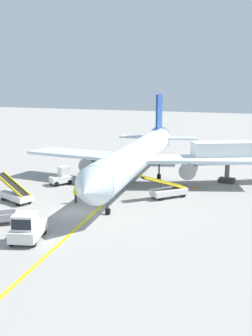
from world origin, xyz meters
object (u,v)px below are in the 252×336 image
object	(u,v)px
ground_crew_marshaller	(76,194)
safety_cone_nose_right	(66,179)
pushback_tug	(27,228)
airliner	(138,155)
belt_loader_aft_hold	(168,190)
safety_cone_nose_left	(194,187)
belt_loader_forward_hold	(15,194)
baggage_tug_near_wing	(62,177)

from	to	relation	value
ground_crew_marshaller	safety_cone_nose_right	world-z (taller)	ground_crew_marshaller
pushback_tug	airliner	bearing A→B (deg)	89.75
belt_loader_aft_hold	safety_cone_nose_right	size ratio (longest dim) A/B	10.72
airliner	belt_loader_aft_hold	xyz separation A→B (m)	(5.21, -4.31, -2.64)
safety_cone_nose_left	safety_cone_nose_right	distance (m)	15.25
airliner	belt_loader_forward_hold	bearing A→B (deg)	-122.73
ground_crew_marshaller	pushback_tug	bearing A→B (deg)	-77.80
belt_loader_aft_hold	ground_crew_marshaller	bearing A→B (deg)	-142.37
baggage_tug_near_wing	safety_cone_nose_left	xyz separation A→B (m)	(14.47, 4.46, -0.71)
safety_cone_nose_left	belt_loader_aft_hold	bearing A→B (deg)	-109.07
belt_loader_aft_hold	safety_cone_nose_left	world-z (taller)	belt_loader_aft_hold
pushback_tug	belt_loader_aft_hold	size ratio (longest dim) A/B	0.86
belt_loader_forward_hold	pushback_tug	bearing A→B (deg)	-44.74
airliner	pushback_tug	distance (m)	20.00
belt_loader_aft_hold	safety_cone_nose_left	xyz separation A→B (m)	(1.52, 4.41, -0.56)
baggage_tug_near_wing	safety_cone_nose_left	bearing A→B (deg)	17.13
safety_cone_nose_right	ground_crew_marshaller	bearing A→B (deg)	-50.48
belt_loader_forward_hold	ground_crew_marshaller	distance (m)	6.01
baggage_tug_near_wing	safety_cone_nose_right	world-z (taller)	baggage_tug_near_wing
belt_loader_forward_hold	safety_cone_nose_right	distance (m)	9.51
airliner	baggage_tug_near_wing	size ratio (longest dim) A/B	12.88
baggage_tug_near_wing	safety_cone_nose_right	bearing A→B (deg)	107.41
belt_loader_aft_hold	ground_crew_marshaller	size ratio (longest dim) A/B	2.78
ground_crew_marshaller	safety_cone_nose_left	world-z (taller)	ground_crew_marshaller
safety_cone_nose_right	belt_loader_aft_hold	bearing A→B (deg)	-6.83
belt_loader_forward_hold	airliner	bearing A→B (deg)	57.27
ground_crew_marshaller	safety_cone_nose_left	bearing A→B (deg)	48.55
pushback_tug	belt_loader_aft_hold	xyz separation A→B (m)	(5.29, 15.54, -0.22)
belt_loader_forward_hold	belt_loader_aft_hold	bearing A→B (deg)	31.11
baggage_tug_near_wing	belt_loader_forward_hold	distance (m)	7.82
pushback_tug	belt_loader_aft_hold	distance (m)	16.42
belt_loader_aft_hold	belt_loader_forward_hold	bearing A→B (deg)	-148.89
safety_cone_nose_left	pushback_tug	bearing A→B (deg)	-108.87
ground_crew_marshaller	belt_loader_forward_hold	bearing A→B (deg)	-159.07
baggage_tug_near_wing	belt_loader_aft_hold	xyz separation A→B (m)	(12.94, 0.05, -0.15)
airliner	safety_cone_nose_left	xyz separation A→B (m)	(6.73, 0.09, -3.20)
pushback_tug	baggage_tug_near_wing	xyz separation A→B (m)	(-7.65, 15.48, -0.07)
belt_loader_forward_hold	ground_crew_marshaller	size ratio (longest dim) A/B	3.03
baggage_tug_near_wing	safety_cone_nose_left	world-z (taller)	baggage_tug_near_wing
safety_cone_nose_left	safety_cone_nose_right	xyz separation A→B (m)	(-14.99, -2.79, 0.00)
belt_loader_aft_hold	safety_cone_nose_left	distance (m)	4.70
safety_cone_nose_left	belt_loader_forward_hold	bearing A→B (deg)	-139.87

